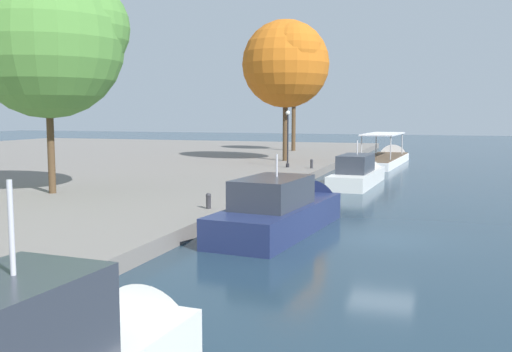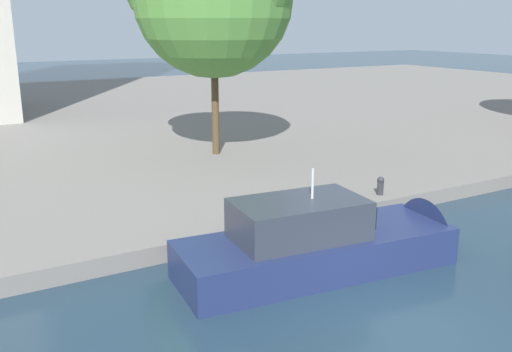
# 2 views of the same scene
# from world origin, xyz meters

# --- Properties ---
(ground_plane) EXTENTS (220.00, 220.00, 0.00)m
(ground_plane) POSITION_xyz_m (0.00, 0.00, 0.00)
(ground_plane) COLOR #1E3342
(dock_promenade) EXTENTS (120.00, 55.00, 0.61)m
(dock_promenade) POSITION_xyz_m (0.00, 34.50, 0.30)
(dock_promenade) COLOR slate
(dock_promenade) RESTS_ON ground_plane
(motor_yacht_2) EXTENTS (9.76, 3.65, 4.14)m
(motor_yacht_2) POSITION_xyz_m (0.68, 4.15, 0.69)
(motor_yacht_2) COLOR navy
(motor_yacht_2) RESTS_ON ground_plane
(mooring_bollard_0) EXTENTS (0.24, 0.24, 0.71)m
(mooring_bollard_0) POSITION_xyz_m (1.23, 7.82, 0.99)
(mooring_bollard_0) COLOR #2D2D33
(mooring_bollard_0) RESTS_ON dock_promenade
(mooring_bollard_2) EXTENTS (0.29, 0.29, 0.75)m
(mooring_bollard_2) POSITION_xyz_m (5.74, 7.73, 1.01)
(mooring_bollard_2) COLOR #2D2D33
(mooring_bollard_2) RESTS_ON dock_promenade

